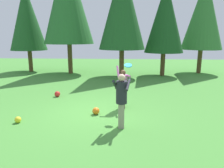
% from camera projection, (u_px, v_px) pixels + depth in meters
% --- Properties ---
extents(ground_plane, '(40.00, 40.00, 0.00)m').
position_uv_depth(ground_plane, '(96.00, 112.00, 7.92)').
color(ground_plane, '#478C38').
extents(person_thrower, '(0.58, 0.56, 1.71)m').
position_uv_depth(person_thrower, '(123.00, 86.00, 8.20)').
color(person_thrower, '#4C382D').
rests_on(person_thrower, ground_plane).
extents(person_catcher, '(0.57, 0.63, 1.71)m').
position_uv_depth(person_catcher, '(121.00, 97.00, 6.38)').
color(person_catcher, gray).
rests_on(person_catcher, ground_plane).
extents(frisbee, '(0.27, 0.26, 0.13)m').
position_uv_depth(frisbee, '(128.00, 65.00, 7.34)').
color(frisbee, '#2393D1').
extents(ball_orange, '(0.26, 0.26, 0.26)m').
position_uv_depth(ball_orange, '(96.00, 111.00, 7.69)').
color(ball_orange, orange).
rests_on(ball_orange, ground_plane).
extents(ball_red, '(0.27, 0.27, 0.27)m').
position_uv_depth(ball_red, '(57.00, 94.00, 9.98)').
color(ball_red, red).
rests_on(ball_red, ground_plane).
extents(ball_yellow, '(0.21, 0.21, 0.21)m').
position_uv_depth(ball_yellow, '(18.00, 120.00, 6.94)').
color(ball_yellow, yellow).
rests_on(ball_yellow, ground_plane).
extents(tree_right, '(2.78, 2.78, 6.65)m').
position_uv_depth(tree_right, '(165.00, 17.00, 14.69)').
color(tree_right, brown).
rests_on(tree_right, ground_plane).
extents(tree_center, '(3.22, 3.22, 7.68)m').
position_uv_depth(tree_center, '(122.00, 7.00, 14.05)').
color(tree_center, brown).
rests_on(tree_center, ground_plane).
extents(tree_far_left, '(2.88, 2.88, 6.88)m').
position_uv_depth(tree_far_left, '(27.00, 18.00, 16.53)').
color(tree_far_left, brown).
rests_on(tree_far_left, ground_plane).
extents(tree_far_right, '(3.05, 3.05, 7.28)m').
position_uv_depth(tree_far_right, '(204.00, 13.00, 15.67)').
color(tree_far_right, brown).
rests_on(tree_far_right, ground_plane).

